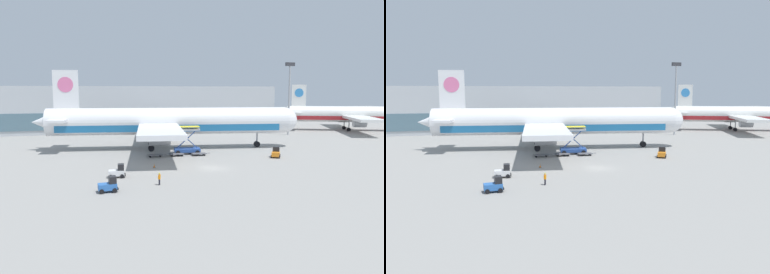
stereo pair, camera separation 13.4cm
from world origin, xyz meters
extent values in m
plane|color=gray|center=(0.00, 0.00, 0.00)|extent=(400.00, 400.00, 0.00)
cube|color=#B2B7BC|center=(-5.73, 63.92, 7.00)|extent=(90.00, 18.00, 14.00)
cube|color=slate|center=(-5.73, 54.82, 3.85)|extent=(88.20, 0.20, 4.90)
cylinder|color=#9EA0A5|center=(35.52, 38.75, 9.79)|extent=(0.50, 0.50, 19.59)
cube|color=#333338|center=(35.52, 38.75, 20.09)|extent=(2.80, 0.50, 1.00)
cylinder|color=white|center=(-2.56, 22.38, 6.10)|extent=(52.30, 13.03, 5.80)
cube|color=#1E669E|center=(-2.56, 22.38, 4.79)|extent=(48.16, 12.34, 1.45)
sphere|color=white|center=(23.18, 18.73, 6.10)|extent=(5.68, 5.68, 5.68)
cone|color=white|center=(-28.31, 26.02, 6.10)|extent=(7.09, 6.35, 5.51)
cube|color=white|center=(-24.19, 25.44, 13.00)|extent=(5.21, 1.16, 8.00)
cylinder|color=pink|center=(-24.19, 25.44, 13.96)|extent=(3.25, 0.99, 3.20)
cube|color=white|center=(-25.22, 25.58, 6.68)|extent=(5.39, 13.38, 0.50)
cube|color=white|center=(-5.14, 22.74, 5.38)|extent=(14.65, 48.65, 0.90)
cylinder|color=#9EA0A5|center=(-6.55, 12.76, 3.58)|extent=(4.55, 3.36, 2.80)
cylinder|color=#9EA0A5|center=(-3.73, 32.72, 3.58)|extent=(4.55, 3.36, 2.80)
cylinder|color=#9EA0A5|center=(17.00, 19.61, 2.65)|extent=(0.36, 0.36, 4.00)
cylinder|color=black|center=(17.00, 19.61, 0.65)|extent=(1.41, 1.07, 1.30)
cylinder|color=#9EA0A5|center=(-7.13, 19.79, 2.65)|extent=(0.36, 0.36, 4.00)
cylinder|color=black|center=(-7.13, 19.79, 0.65)|extent=(1.41, 1.07, 1.30)
cylinder|color=#9EA0A5|center=(-6.23, 26.13, 2.65)|extent=(0.36, 0.36, 4.00)
cylinder|color=black|center=(-6.23, 26.13, 0.65)|extent=(1.41, 1.07, 1.30)
cylinder|color=white|center=(62.84, 43.30, 5.23)|extent=(43.21, 21.22, 4.97)
cube|color=maroon|center=(62.84, 43.30, 4.11)|extent=(39.86, 19.80, 1.24)
cone|color=white|center=(42.16, 51.61, 5.23)|extent=(6.83, 6.42, 4.72)
cube|color=white|center=(45.47, 50.28, 11.14)|extent=(4.28, 2.01, 6.86)
cylinder|color=#3384CC|center=(45.47, 50.28, 11.96)|extent=(2.72, 1.46, 2.74)
cube|color=white|center=(44.64, 50.61, 5.73)|extent=(7.02, 11.49, 0.43)
cube|color=white|center=(60.77, 44.13, 4.61)|extent=(21.69, 40.73, 0.77)
cylinder|color=#9EA0A5|center=(57.55, 36.12, 3.06)|extent=(4.23, 3.57, 2.40)
cylinder|color=#9EA0A5|center=(63.99, 52.15, 3.06)|extent=(4.23, 3.57, 2.40)
cylinder|color=#9EA0A5|center=(58.51, 42.09, 2.27)|extent=(0.31, 0.31, 3.43)
cylinder|color=black|center=(58.51, 42.09, 0.56)|extent=(1.32, 1.13, 1.11)
cylinder|color=#9EA0A5|center=(60.55, 47.18, 2.27)|extent=(0.31, 0.31, 3.43)
cylinder|color=black|center=(60.55, 47.18, 0.56)|extent=(1.32, 1.13, 1.11)
cube|color=#284C99|center=(-0.57, 14.77, 0.80)|extent=(5.57, 3.70, 0.70)
cube|color=#B2B2B7|center=(-0.57, 14.77, 4.98)|extent=(5.29, 3.51, 0.30)
cube|color=yellow|center=(-0.57, 14.77, 5.53)|extent=(5.29, 3.51, 0.08)
cube|color=#284C99|center=(-0.57, 14.77, 3.06)|extent=(4.25, 0.76, 3.95)
cube|color=#284C99|center=(-0.57, 14.77, 3.06)|extent=(4.25, 0.76, 3.95)
cylinder|color=black|center=(1.57, 15.98, 0.45)|extent=(0.94, 0.48, 0.90)
cylinder|color=black|center=(1.15, 13.01, 0.45)|extent=(0.94, 0.48, 0.90)
cylinder|color=black|center=(-2.29, 16.53, 0.45)|extent=(0.94, 0.48, 0.90)
cylinder|color=black|center=(-2.71, 13.56, 0.45)|extent=(0.94, 0.48, 0.90)
cube|color=#2D66B7|center=(-17.30, -10.53, 0.70)|extent=(2.41, 1.59, 0.80)
cube|color=black|center=(-16.65, -10.48, 1.55)|extent=(1.00, 1.31, 0.90)
cube|color=black|center=(-16.07, -10.43, 0.42)|extent=(0.27, 1.27, 0.24)
cylinder|color=black|center=(-16.55, -9.77, 0.30)|extent=(0.62, 0.29, 0.60)
cylinder|color=black|center=(-16.44, -11.16, 0.30)|extent=(0.62, 0.29, 0.60)
cylinder|color=black|center=(-18.16, -9.90, 0.30)|extent=(0.62, 0.29, 0.60)
cylinder|color=black|center=(-18.04, -11.30, 0.30)|extent=(0.62, 0.29, 0.60)
cube|color=silver|center=(-15.70, -2.74, 0.70)|extent=(2.39, 1.54, 0.80)
cube|color=black|center=(-15.05, -2.78, 1.55)|extent=(0.98, 1.30, 0.90)
cube|color=black|center=(-14.47, -2.82, 0.42)|extent=(0.24, 1.27, 0.24)
cylinder|color=black|center=(-14.85, -2.09, 0.30)|extent=(0.61, 0.28, 0.60)
cylinder|color=black|center=(-14.94, -3.49, 0.30)|extent=(0.61, 0.28, 0.60)
cylinder|color=black|center=(-16.46, -1.99, 0.30)|extent=(0.61, 0.28, 0.60)
cylinder|color=black|center=(-16.55, -3.38, 0.30)|extent=(0.61, 0.28, 0.60)
cube|color=orange|center=(14.80, 6.21, 0.70)|extent=(2.40, 2.69, 0.80)
cube|color=black|center=(15.14, 6.76, 1.55)|extent=(1.53, 1.42, 0.90)
cube|color=black|center=(15.44, 7.26, 0.42)|extent=(1.16, 0.80, 0.24)
cylinder|color=black|center=(14.62, 7.26, 0.30)|extent=(0.52, 0.64, 0.60)
cylinder|color=black|center=(15.82, 6.53, 0.30)|extent=(0.52, 0.64, 0.60)
cylinder|color=black|center=(13.78, 5.89, 0.30)|extent=(0.52, 0.64, 0.60)
cylinder|color=black|center=(14.97, 5.16, 0.30)|extent=(0.52, 0.64, 0.60)
cube|color=#56565B|center=(-7.47, 12.77, 0.42)|extent=(2.85, 1.59, 0.12)
cube|color=#56565B|center=(-5.62, 12.71, 0.42)|extent=(0.90, 0.11, 0.08)
cylinder|color=black|center=(-6.47, 13.38, 0.18)|extent=(0.36, 0.16, 0.36)
cylinder|color=black|center=(-6.52, 12.10, 0.18)|extent=(0.36, 0.16, 0.36)
cylinder|color=black|center=(-8.43, 13.44, 0.18)|extent=(0.36, 0.16, 0.36)
cylinder|color=black|center=(-8.47, 12.17, 0.18)|extent=(0.36, 0.16, 0.36)
cube|color=#56565B|center=(-3.21, 12.57, 0.42)|extent=(2.85, 1.59, 0.12)
cube|color=#56565B|center=(-1.36, 12.51, 0.42)|extent=(0.90, 0.11, 0.08)
cylinder|color=black|center=(-2.21, 13.17, 0.18)|extent=(0.36, 0.16, 0.36)
cylinder|color=black|center=(-2.25, 11.90, 0.18)|extent=(0.36, 0.16, 0.36)
cylinder|color=black|center=(-4.17, 13.24, 0.18)|extent=(0.36, 0.16, 0.36)
cylinder|color=black|center=(-4.21, 11.96, 0.18)|extent=(0.36, 0.16, 0.36)
cube|color=#56565B|center=(1.15, 12.04, 0.42)|extent=(2.85, 1.59, 0.12)
cube|color=#56565B|center=(3.00, 11.97, 0.42)|extent=(0.90, 0.11, 0.08)
cylinder|color=black|center=(2.15, 12.64, 0.18)|extent=(0.36, 0.16, 0.36)
cylinder|color=black|center=(2.11, 11.37, 0.18)|extent=(0.36, 0.16, 0.36)
cylinder|color=black|center=(0.19, 12.71, 0.18)|extent=(0.36, 0.16, 0.36)
cylinder|color=black|center=(0.15, 11.43, 0.18)|extent=(0.36, 0.16, 0.36)
cylinder|color=black|center=(-10.27, -8.66, 0.41)|extent=(0.14, 0.14, 0.82)
cylinder|color=black|center=(-10.39, -8.82, 0.41)|extent=(0.14, 0.14, 0.82)
cube|color=orange|center=(-10.33, -8.74, 1.12)|extent=(0.39, 0.42, 0.61)
cylinder|color=orange|center=(-10.19, -8.54, 1.15)|extent=(0.09, 0.09, 0.55)
cylinder|color=orange|center=(-10.47, -8.93, 1.15)|extent=(0.09, 0.09, 0.55)
sphere|color=tan|center=(-10.33, -8.74, 1.54)|extent=(0.22, 0.22, 0.22)
sphere|color=yellow|center=(-10.33, -8.74, 1.60)|extent=(0.21, 0.21, 0.21)
cube|color=black|center=(-9.18, 2.90, 0.02)|extent=(0.40, 0.40, 0.04)
cone|color=orange|center=(-9.18, 2.90, 0.31)|extent=(0.32, 0.32, 0.55)
cylinder|color=white|center=(-9.18, 2.90, 0.34)|extent=(0.19, 0.19, 0.08)
camera|label=1|loc=(-18.73, -57.90, 12.85)|focal=35.00mm
camera|label=2|loc=(-18.60, -57.93, 12.85)|focal=35.00mm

